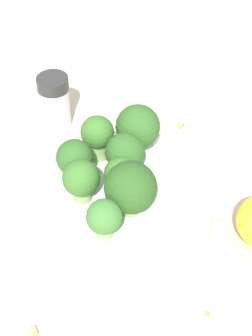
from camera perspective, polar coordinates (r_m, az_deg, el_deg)
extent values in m
plane|color=beige|center=(0.59, 0.00, -5.08)|extent=(3.00, 3.00, 0.00)
cylinder|color=white|center=(0.57, 0.00, -3.64)|extent=(0.18, 0.18, 0.04)
cylinder|color=#84AD66|center=(0.51, -2.19, -6.14)|extent=(0.02, 0.02, 0.02)
sphere|color=#3D7533|center=(0.50, -2.24, -4.97)|extent=(0.03, 0.03, 0.03)
cylinder|color=#84AD66|center=(0.54, -4.48, -2.30)|extent=(0.02, 0.02, 0.02)
sphere|color=#386B28|center=(0.53, -4.58, -1.03)|extent=(0.04, 0.04, 0.04)
cylinder|color=#84AD66|center=(0.54, -0.83, -1.78)|extent=(0.02, 0.02, 0.02)
sphere|color=#386B28|center=(0.53, -0.85, -0.47)|extent=(0.03, 0.03, 0.03)
cylinder|color=#8EB770|center=(0.56, -5.12, -0.29)|extent=(0.02, 0.02, 0.02)
sphere|color=#2D5B23|center=(0.55, -5.24, 1.07)|extent=(0.04, 0.04, 0.04)
cylinder|color=#84AD66|center=(0.58, -2.87, 2.17)|extent=(0.02, 0.02, 0.03)
sphere|color=#386B28|center=(0.57, -2.94, 3.66)|extent=(0.03, 0.03, 0.03)
cylinder|color=#7A9E5B|center=(0.53, 0.45, -3.52)|extent=(0.02, 0.02, 0.02)
sphere|color=#28511E|center=(0.51, 0.46, -1.98)|extent=(0.05, 0.05, 0.05)
cylinder|color=#84AD66|center=(0.59, 1.17, 2.76)|extent=(0.02, 0.02, 0.02)
sphere|color=#2D5B23|center=(0.58, 1.20, 4.22)|extent=(0.05, 0.05, 0.05)
cylinder|color=#7A9E5B|center=(0.57, -0.13, 0.30)|extent=(0.02, 0.02, 0.02)
sphere|color=#2D5B23|center=(0.55, -0.13, 1.62)|extent=(0.04, 0.04, 0.04)
cylinder|color=silver|center=(0.69, -7.20, 6.15)|extent=(0.04, 0.04, 0.05)
cylinder|color=#2D2D2D|center=(0.67, -7.47, 8.52)|extent=(0.04, 0.04, 0.02)
cube|color=tan|center=(0.71, 1.51, 5.01)|extent=(0.00, 0.01, 0.01)
cube|color=olive|center=(0.62, 12.57, -3.24)|extent=(0.01, 0.01, 0.01)
cube|color=#AD7F4C|center=(0.52, 8.31, -14.42)|extent=(0.00, 0.01, 0.01)
cube|color=tan|center=(0.70, 5.51, 4.48)|extent=(0.01, 0.01, 0.01)
cube|color=tan|center=(0.52, -9.41, -15.96)|extent=(0.01, 0.01, 0.01)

